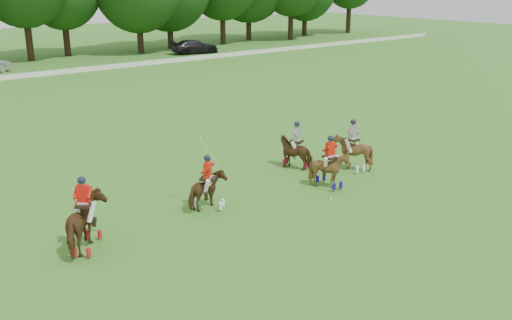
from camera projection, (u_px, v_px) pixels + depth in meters
ground at (306, 235)px, 19.37m from camera, size 180.00×180.00×0.00m
car_right at (195, 47)px, 64.38m from camera, size 5.67×3.13×1.56m
polo_red_a at (86, 223)px, 18.13m from camera, size 2.08×2.26×2.48m
polo_red_b at (208, 190)px, 21.37m from camera, size 1.83×1.80×2.67m
polo_red_c at (329, 169)px, 23.59m from camera, size 1.35×1.49×2.22m
polo_stripe_a at (296, 151)px, 26.02m from camera, size 1.45×1.88×2.17m
polo_stripe_b at (352, 152)px, 25.69m from camera, size 1.43×1.59×2.35m
polo_ball at (331, 199)px, 22.39m from camera, size 0.09×0.09×0.09m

